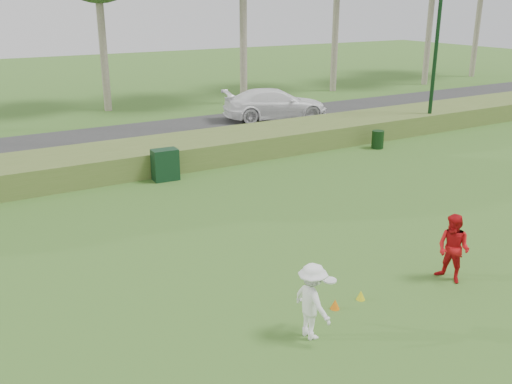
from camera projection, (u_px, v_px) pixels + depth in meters
ground at (348, 299)px, 12.50m from camera, size 120.00×120.00×0.00m
reed_strip at (152, 156)px, 22.15m from camera, size 80.00×3.00×0.90m
park_road at (114, 140)px, 26.36m from camera, size 80.00×6.00×0.06m
lamp_post at (440, 13)px, 26.39m from camera, size 0.70×0.70×8.18m
player_white at (312, 301)px, 10.86m from camera, size 0.83×1.01×1.54m
player_red at (453, 249)px, 13.05m from camera, size 0.75×0.89×1.62m
cone_orange at (335, 304)px, 12.06m from camera, size 0.20×0.20×0.22m
cone_yellow at (361, 295)px, 12.43m from camera, size 0.20×0.20×0.22m
utility_cabinet at (165, 165)px, 20.49m from camera, size 0.94×0.62×1.14m
trash_bin at (378, 139)px, 24.91m from camera, size 0.64×0.64×0.78m
car_right at (275, 104)px, 30.50m from camera, size 6.01×3.83×1.62m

